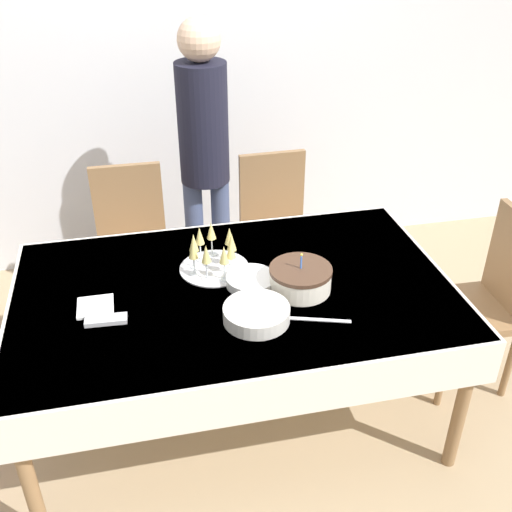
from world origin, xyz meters
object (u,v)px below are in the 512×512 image
object	(u,v)px
champagne_tray	(214,252)
plate_stack_dessert	(251,280)
birthday_cake	(300,279)
dining_chair_far_left	(133,242)
plate_stack_main	(256,314)
person_standing	(204,145)
dining_chair_right_end	(487,295)
dining_chair_far_right	(276,226)

from	to	relation	value
champagne_tray	plate_stack_dessert	bearing A→B (deg)	-49.14
champagne_tray	birthday_cake	bearing A→B (deg)	-35.57
dining_chair_far_left	birthday_cake	distance (m)	1.26
plate_stack_main	person_standing	bearing A→B (deg)	91.11
person_standing	dining_chair_far_left	bearing A→B (deg)	-169.94
birthday_cake	plate_stack_main	xyz separation A→B (m)	(-0.24, -0.18, -0.02)
dining_chair_far_left	champagne_tray	size ratio (longest dim) A/B	2.96
champagne_tray	plate_stack_main	distance (m)	0.44
dining_chair_far_left	champagne_tray	bearing A→B (deg)	-63.89
person_standing	plate_stack_dessert	bearing A→B (deg)	-86.72
dining_chair_right_end	champagne_tray	size ratio (longest dim) A/B	2.96
dining_chair_right_end	plate_stack_main	world-z (taller)	dining_chair_right_end
dining_chair_right_end	champagne_tray	bearing A→B (deg)	172.74
dining_chair_far_right	plate_stack_main	bearing A→B (deg)	-107.98
champagne_tray	plate_stack_main	size ratio (longest dim) A/B	1.18
birthday_cake	champagne_tray	world-z (taller)	birthday_cake
birthday_cake	dining_chair_far_right	bearing A→B (deg)	81.70
dining_chair_right_end	person_standing	size ratio (longest dim) A/B	0.55
champagne_tray	dining_chair_far_left	bearing A→B (deg)	116.11
dining_chair_far_left	dining_chair_far_right	distance (m)	0.86
dining_chair_far_left	dining_chair_right_end	bearing A→B (deg)	-28.26
plate_stack_main	dining_chair_far_right	bearing A→B (deg)	72.02
champagne_tray	person_standing	xyz separation A→B (m)	(0.08, 0.83, 0.20)
champagne_tray	dining_chair_right_end	bearing A→B (deg)	-7.26
birthday_cake	champagne_tray	xyz separation A→B (m)	(-0.34, 0.25, 0.04)
dining_chair_far_right	birthday_cake	distance (m)	1.05
birthday_cake	champagne_tray	size ratio (longest dim) A/B	0.85
dining_chair_right_end	person_standing	bearing A→B (deg)	141.60
dining_chair_right_end	dining_chair_far_right	bearing A→B (deg)	133.00
dining_chair_far_right	plate_stack_dessert	distance (m)	1.01
person_standing	dining_chair_far_right	bearing A→B (deg)	-11.19
dining_chair_far_right	dining_chair_right_end	world-z (taller)	same
person_standing	champagne_tray	bearing A→B (deg)	-95.73
dining_chair_far_right	plate_stack_main	size ratio (longest dim) A/B	3.49
dining_chair_right_end	person_standing	world-z (taller)	person_standing
dining_chair_far_right	champagne_tray	size ratio (longest dim) A/B	2.96
dining_chair_far_left	plate_stack_dessert	size ratio (longest dim) A/B	4.28
plate_stack_main	person_standing	distance (m)	1.28
dining_chair_far_left	birthday_cake	bearing A→B (deg)	-54.49
champagne_tray	plate_stack_dessert	distance (m)	0.23
dining_chair_far_left	champagne_tray	xyz separation A→B (m)	(0.37, -0.75, 0.33)
dining_chair_far_left	plate_stack_dessert	xyz separation A→B (m)	(0.51, -0.91, 0.25)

